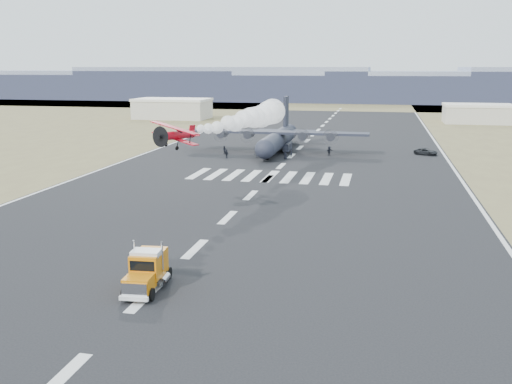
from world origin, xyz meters
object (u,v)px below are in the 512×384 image
(crew_e, at_px, (285,155))
(crew_h, at_px, (274,151))
(crew_a, at_px, (277,150))
(crew_f, at_px, (329,151))
(semi_truck, at_px, (147,270))
(crew_b, at_px, (224,150))
(aerobatic_biplane, at_px, (176,135))
(hangar_left, at_px, (172,108))
(hangar_right, at_px, (478,113))
(crew_d, at_px, (227,154))
(support_vehicle, at_px, (426,152))
(transport_aircraft, at_px, (278,138))
(crew_c, at_px, (257,153))
(crew_g, at_px, (291,153))

(crew_e, height_order, crew_h, crew_h)
(crew_a, xyz_separation_m, crew_h, (-0.22, -1.90, 0.00))
(crew_e, xyz_separation_m, crew_f, (7.78, 6.20, 0.05))
(semi_truck, xyz_separation_m, crew_b, (-12.98, 69.57, -0.75))
(aerobatic_biplane, height_order, crew_f, aerobatic_biplane)
(hangar_left, relative_size, crew_b, 14.97)
(hangar_right, bearing_deg, crew_a, -122.82)
(hangar_left, distance_m, crew_h, 87.92)
(crew_e, bearing_deg, crew_b, -167.81)
(crew_b, distance_m, crew_d, 5.02)
(support_vehicle, bearing_deg, transport_aircraft, 122.32)
(hangar_right, relative_size, crew_c, 13.15)
(crew_e, height_order, crew_g, crew_g)
(transport_aircraft, height_order, crew_a, transport_aircraft)
(hangar_left, xyz_separation_m, support_vehicle, (77.91, -65.99, -2.77))
(transport_aircraft, xyz_separation_m, crew_d, (-7.99, -10.81, -1.92))
(crew_a, bearing_deg, crew_h, -176.53)
(hangar_right, distance_m, semi_truck, 155.44)
(transport_aircraft, bearing_deg, crew_a, -83.36)
(semi_truck, xyz_separation_m, crew_g, (0.65, 68.94, -0.71))
(crew_d, relative_size, crew_h, 0.95)
(semi_truck, distance_m, crew_g, 68.95)
(aerobatic_biplane, relative_size, crew_f, 3.59)
(aerobatic_biplane, bearing_deg, hangar_right, 78.40)
(support_vehicle, distance_m, crew_e, 28.72)
(aerobatic_biplane, distance_m, crew_g, 48.64)
(crew_h, bearing_deg, crew_d, 134.05)
(crew_a, bearing_deg, transport_aircraft, 16.83)
(aerobatic_biplane, relative_size, crew_b, 3.97)
(crew_g, bearing_deg, support_vehicle, -109.35)
(hangar_left, relative_size, crew_c, 15.72)
(aerobatic_biplane, bearing_deg, crew_a, 97.82)
(aerobatic_biplane, bearing_deg, crew_d, 108.46)
(semi_truck, height_order, crew_e, semi_truck)
(crew_c, distance_m, crew_f, 14.54)
(hangar_left, distance_m, crew_d, 88.23)
(transport_aircraft, bearing_deg, crew_c, -106.21)
(aerobatic_biplane, height_order, crew_e, aerobatic_biplane)
(crew_g, bearing_deg, crew_c, 70.75)
(crew_c, bearing_deg, crew_b, -28.19)
(transport_aircraft, distance_m, crew_a, 4.20)
(crew_a, distance_m, crew_h, 1.92)
(aerobatic_biplane, distance_m, crew_a, 51.30)
(aerobatic_biplane, distance_m, crew_h, 49.42)
(hangar_left, xyz_separation_m, aerobatic_biplane, (46.31, -121.87, 6.20))
(semi_truck, xyz_separation_m, crew_e, (-0.09, 66.20, -0.71))
(hangar_left, relative_size, crew_h, 13.75)
(crew_h, bearing_deg, crew_g, -94.89)
(crew_e, bearing_deg, crew_c, -159.65)
(crew_d, bearing_deg, crew_c, -116.81)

